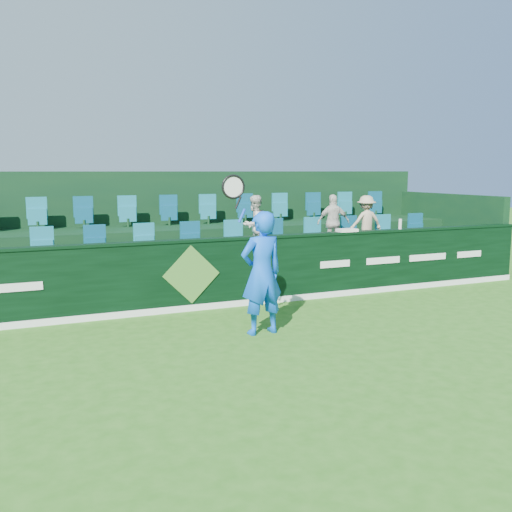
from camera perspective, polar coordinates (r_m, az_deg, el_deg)
name	(u,v)px	position (r m, az deg, el deg)	size (l,w,h in m)	color
ground	(282,380)	(7.36, 2.57, -12.30)	(60.00, 60.00, 0.00)	#2B6818
sponsor_hoarding	(190,275)	(10.80, -6.64, -1.89)	(16.00, 0.25, 1.35)	black
stand_tier_front	(175,279)	(11.89, -8.14, -2.30)	(16.00, 2.00, 0.80)	black
stand_tier_back	(153,255)	(13.67, -10.24, 0.12)	(16.00, 1.80, 1.30)	black
stand_rear	(148,229)	(14.03, -10.71, 2.65)	(16.00, 4.10, 2.60)	black
seat_row_front	(169,243)	(12.16, -8.70, 1.27)	(13.50, 0.50, 0.60)	#187388
seat_row_back	(149,214)	(13.86, -10.62, 4.17)	(13.50, 0.50, 0.60)	#187388
tennis_player	(261,272)	(9.11, 0.54, -1.65)	(1.15, 0.54, 2.62)	blue
spectator_left	(254,225)	(12.34, -0.15, 3.10)	(0.63, 0.49, 1.30)	beige
spectator_middle	(333,222)	(13.23, 7.74, 3.35)	(0.75, 0.31, 1.28)	beige
spectator_right	(366,222)	(13.71, 10.94, 3.37)	(0.80, 0.46, 1.24)	tan
towel	(347,230)	(12.12, 9.08, 2.56)	(0.41, 0.26, 0.06)	white
drinks_bottle	(400,224)	(12.88, 14.22, 3.13)	(0.07, 0.07, 0.23)	silver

